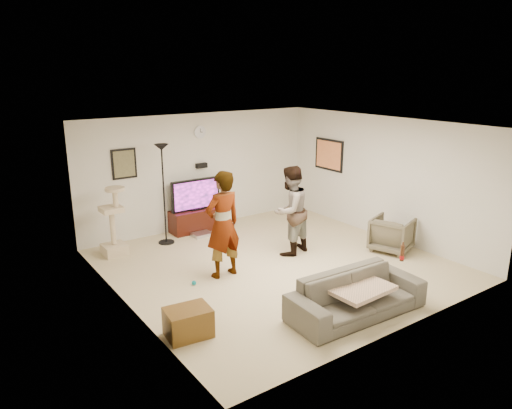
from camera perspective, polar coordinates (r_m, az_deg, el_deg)
floor at (r=8.72m, az=2.38°, el=-7.19°), size 5.50×5.50×0.02m
ceiling at (r=8.07m, az=2.59°, el=9.51°), size 5.50×5.50×0.02m
wall_back at (r=10.56m, az=-6.64°, el=3.99°), size 5.50×0.04×2.50m
wall_front at (r=6.45m, az=17.54°, el=-4.37°), size 5.50×0.04×2.50m
wall_left at (r=7.04m, az=-15.60°, el=-2.51°), size 0.04×5.50×2.50m
wall_right at (r=10.17m, az=14.90°, el=3.11°), size 0.04×5.50×2.50m
wall_clock at (r=10.39m, az=-6.71°, el=8.56°), size 0.26×0.04×0.26m
wall_speaker at (r=10.48m, az=-6.51°, el=4.64°), size 0.25×0.10×0.10m
picture_back at (r=9.80m, az=-15.44°, el=4.69°), size 0.42×0.03×0.52m
picture_right at (r=11.18m, az=8.67°, el=5.88°), size 0.03×0.78×0.62m
tv_stand at (r=10.49m, az=-7.10°, el=-1.82°), size 1.15×0.45×0.48m
console_box at (r=10.18m, az=-6.45°, el=-3.56°), size 0.40×0.30×0.07m
tv at (r=10.33m, az=-7.21°, el=1.21°), size 1.12×0.08×0.67m
tv_screen at (r=10.29m, az=-7.09°, el=1.16°), size 1.03×0.01×0.59m
floor_lamp at (r=9.61m, az=-10.91°, el=1.14°), size 0.32×0.32×2.01m
cat_tree at (r=9.33m, az=-16.75°, el=-1.93°), size 0.43×0.43×1.32m
person_left at (r=7.96m, az=-3.97°, el=-2.40°), size 0.70×0.48×1.82m
person_right at (r=8.96m, az=4.08°, el=-0.74°), size 0.96×0.82×1.69m
sofa at (r=7.07m, az=11.90°, el=-10.50°), size 2.09×0.90×0.60m
throw_blanket at (r=7.04m, az=12.11°, el=-9.67°), size 0.93×0.74×0.06m
beer_bottle at (r=7.57m, az=17.02°, el=-5.55°), size 0.06×0.06×0.25m
armchair at (r=9.58m, az=15.87°, el=-3.44°), size 0.93×0.92×0.67m
side_table at (r=6.53m, az=-8.07°, el=-13.72°), size 0.63×0.50×0.39m
toy_ball at (r=7.97m, az=-7.40°, el=-9.24°), size 0.08×0.08×0.08m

